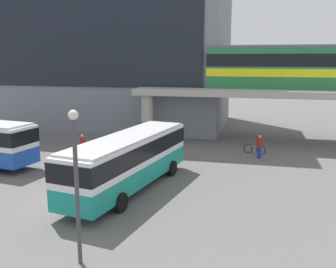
% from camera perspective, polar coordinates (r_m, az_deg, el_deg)
% --- Properties ---
extents(ground_plane, '(120.00, 120.00, 0.00)m').
position_cam_1_polar(ground_plane, '(30.44, -4.89, -3.14)').
color(ground_plane, '#605E5B').
extents(station_building, '(25.99, 14.62, 17.71)m').
position_cam_1_polar(station_building, '(45.60, -8.32, 12.79)').
color(station_building, slate).
rests_on(station_building, ground_plane).
extents(elevated_platform, '(32.33, 7.01, 4.88)m').
position_cam_1_polar(elevated_platform, '(36.54, 21.36, 5.32)').
color(elevated_platform, '#ADA89E').
rests_on(elevated_platform, ground_plane).
extents(train, '(21.46, 2.96, 3.84)m').
position_cam_1_polar(train, '(36.54, 23.22, 9.26)').
color(train, '#26723F').
rests_on(train, elevated_platform).
extents(bus_main, '(4.41, 11.31, 3.22)m').
position_cam_1_polar(bus_main, '(22.07, -5.91, -3.39)').
color(bus_main, teal).
rests_on(bus_main, ground_plane).
extents(bicycle_orange, '(1.74, 0.52, 1.04)m').
position_cam_1_polar(bicycle_orange, '(31.44, 12.84, -2.24)').
color(bicycle_orange, black).
rests_on(bicycle_orange, ground_plane).
extents(pedestrian_walking_across, '(0.48, 0.45, 1.62)m').
position_cam_1_polar(pedestrian_walking_across, '(31.07, -12.67, -1.64)').
color(pedestrian_walking_across, '#724C8C').
rests_on(pedestrian_walking_across, ground_plane).
extents(pedestrian_near_building, '(0.47, 0.45, 1.81)m').
position_cam_1_polar(pedestrian_near_building, '(30.01, 13.55, -1.94)').
color(pedestrian_near_building, navy).
rests_on(pedestrian_near_building, ground_plane).
extents(lamp_post, '(0.36, 0.36, 5.80)m').
position_cam_1_polar(lamp_post, '(14.08, -13.61, -5.95)').
color(lamp_post, '#3F3F44').
rests_on(lamp_post, ground_plane).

